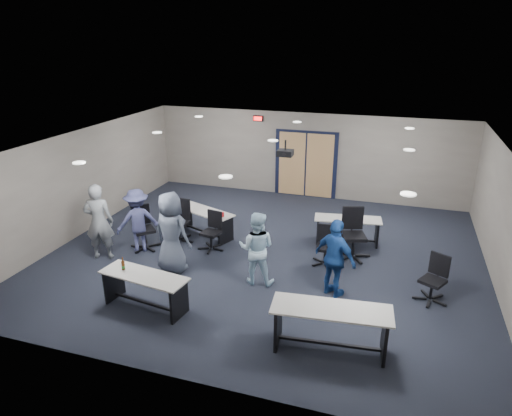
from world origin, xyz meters
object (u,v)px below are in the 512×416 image
(chair_loose_left, at_px, (144,228))
(person_navy, at_px, (335,258))
(person_back, at_px, (138,221))
(person_plaid, at_px, (171,232))
(table_back_right, at_px, (347,226))
(chair_back_d, at_px, (354,234))
(chair_back_c, at_px, (325,246))
(person_gray, at_px, (99,222))
(person_lightblue, at_px, (257,248))
(table_front_right, at_px, (331,322))
(chair_loose_right, at_px, (433,279))
(table_front_left, at_px, (144,285))
(chair_back_a, at_px, (178,222))
(table_back_left, at_px, (204,218))
(chair_back_b, at_px, (211,231))

(chair_loose_left, xyz_separation_m, person_navy, (4.75, -0.73, 0.28))
(person_back, bearing_deg, person_plaid, 112.17)
(table_back_right, bearing_deg, chair_back_d, -81.58)
(chair_back_c, distance_m, chair_back_d, 0.80)
(person_plaid, height_order, person_navy, person_plaid)
(person_gray, height_order, person_lightblue, person_gray)
(chair_back_c, relative_size, person_navy, 0.56)
(table_front_right, height_order, chair_loose_right, chair_loose_right)
(chair_back_c, relative_size, person_gray, 0.50)
(table_front_left, bearing_deg, person_navy, 33.00)
(chair_back_d, bearing_deg, chair_back_a, 167.33)
(table_front_right, bearing_deg, person_lightblue, 130.57)
(table_back_left, relative_size, chair_back_b, 1.89)
(table_front_left, xyz_separation_m, table_front_right, (3.58, -0.18, 0.05))
(table_front_left, height_order, person_back, person_back)
(table_back_right, relative_size, chair_loose_left, 1.59)
(chair_back_b, bearing_deg, table_front_left, -83.99)
(person_navy, bearing_deg, chair_back_d, -65.65)
(table_back_left, height_order, person_lightblue, person_lightblue)
(chair_back_a, bearing_deg, table_back_left, 51.89)
(chair_back_b, distance_m, chair_back_c, 2.79)
(table_front_left, distance_m, chair_loose_right, 5.59)
(table_front_left, relative_size, chair_back_a, 1.66)
(chair_back_a, bearing_deg, chair_loose_left, -133.06)
(table_back_right, distance_m, chair_back_a, 4.26)
(person_lightblue, relative_size, person_back, 1.01)
(table_back_right, xyz_separation_m, chair_back_d, (0.24, -0.78, 0.14))
(person_plaid, bearing_deg, person_navy, -167.07)
(person_gray, bearing_deg, chair_back_c, 175.51)
(table_front_right, xyz_separation_m, person_lightblue, (-1.84, 1.76, 0.25))
(person_plaid, bearing_deg, chair_loose_left, -21.06)
(chair_back_a, height_order, chair_back_c, chair_back_a)
(table_back_left, xyz_separation_m, person_lightblue, (2.03, -1.90, 0.32))
(table_back_right, bearing_deg, chair_loose_right, -57.48)
(chair_back_c, xyz_separation_m, person_lightblue, (-1.25, -1.24, 0.34))
(person_lightblue, bearing_deg, table_back_left, -48.83)
(person_lightblue, bearing_deg, person_navy, 173.87)
(table_back_right, bearing_deg, table_front_left, -137.22)
(table_front_right, xyz_separation_m, person_gray, (-5.66, 1.75, 0.37))
(chair_back_b, relative_size, chair_back_d, 0.80)
(table_back_left, height_order, chair_back_b, chair_back_b)
(person_gray, distance_m, person_back, 0.89)
(table_back_right, relative_size, person_plaid, 0.93)
(chair_back_b, distance_m, person_navy, 3.41)
(table_front_right, distance_m, chair_back_c, 3.06)
(table_front_right, distance_m, person_lightblue, 2.56)
(table_front_left, relative_size, table_back_right, 1.06)
(chair_loose_left, height_order, person_back, person_back)
(chair_back_d, distance_m, chair_loose_left, 5.04)
(chair_back_d, relative_size, person_back, 0.76)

